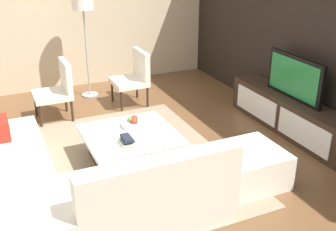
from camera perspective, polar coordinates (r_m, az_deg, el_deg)
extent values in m
plane|color=brown|center=(4.99, -5.71, -7.12)|extent=(14.00, 14.00, 0.00)
cube|color=black|center=(5.85, 20.01, 10.98)|extent=(6.40, 0.12, 2.80)
cube|color=beige|center=(7.53, -12.98, 14.36)|extent=(0.12, 5.20, 2.80)
cube|color=gray|center=(5.07, -6.08, -6.54)|extent=(3.05, 2.42, 0.01)
cube|color=#332319|center=(5.99, 16.41, 0.10)|extent=(2.19, 0.41, 0.50)
cube|color=white|center=(6.22, 11.96, 1.47)|extent=(0.93, 0.01, 0.35)
cube|color=white|center=(5.51, 18.03, -2.18)|extent=(0.93, 0.01, 0.35)
cube|color=black|center=(5.80, 17.02, 5.02)|extent=(1.03, 0.05, 0.58)
cube|color=#1E7238|center=(5.78, 16.80, 4.98)|extent=(0.93, 0.01, 0.49)
cube|color=silver|center=(4.53, -20.85, -9.01)|extent=(2.40, 0.85, 0.44)
cube|color=silver|center=(4.07, -2.78, -11.27)|extent=(0.85, 1.52, 0.44)
cube|color=silver|center=(3.58, -0.88, -8.70)|extent=(0.18, 1.52, 0.38)
cube|color=red|center=(5.02, -22.14, -1.65)|extent=(0.36, 0.20, 0.22)
cube|color=red|center=(4.06, 2.15, -7.13)|extent=(0.60, 0.44, 0.06)
cube|color=#332319|center=(5.02, -5.08, -4.74)|extent=(0.83, 0.85, 0.33)
cube|color=white|center=(4.93, -5.16, -2.80)|extent=(1.04, 1.07, 0.05)
cylinder|color=#332319|center=(6.56, -17.74, 1.47)|extent=(0.04, 0.04, 0.38)
cylinder|color=#332319|center=(6.15, -17.15, 0.06)|extent=(0.04, 0.04, 0.38)
cylinder|color=#332319|center=(6.62, -13.88, 2.11)|extent=(0.04, 0.04, 0.38)
cylinder|color=#332319|center=(6.21, -13.05, 0.76)|extent=(0.04, 0.04, 0.38)
cube|color=silver|center=(6.32, -15.64, 2.71)|extent=(0.52, 0.53, 0.08)
cube|color=silver|center=(6.26, -13.87, 5.31)|extent=(0.52, 0.08, 0.45)
cylinder|color=#A5A5AA|center=(7.26, -10.66, 2.83)|extent=(0.28, 0.28, 0.02)
cylinder|color=#A5A5AA|center=(7.04, -11.10, 8.37)|extent=(0.03, 0.03, 1.43)
cube|color=silver|center=(4.69, 11.05, -6.84)|extent=(0.70, 0.70, 0.40)
cylinder|color=silver|center=(5.09, -4.81, -1.16)|extent=(0.28, 0.28, 0.07)
sphere|color=#B23326|center=(5.03, -4.67, -0.83)|extent=(0.09, 0.09, 0.09)
sphere|color=#B23326|center=(5.10, -4.66, -0.44)|extent=(0.09, 0.09, 0.09)
sphere|color=#4C8C33|center=(5.08, -5.24, -0.64)|extent=(0.07, 0.07, 0.07)
cylinder|color=#332319|center=(6.88, -7.68, 3.43)|extent=(0.04, 0.04, 0.38)
cylinder|color=#332319|center=(6.45, -6.41, 2.11)|extent=(0.04, 0.04, 0.38)
cylinder|color=#332319|center=(7.01, -4.29, 3.96)|extent=(0.04, 0.04, 0.38)
cylinder|color=#332319|center=(6.59, -2.83, 2.70)|extent=(0.04, 0.04, 0.38)
cube|color=silver|center=(6.66, -5.37, 4.60)|extent=(0.56, 0.51, 0.08)
cube|color=silver|center=(6.65, -3.68, 7.03)|extent=(0.56, 0.08, 0.45)
cube|color=#CCB78C|center=(4.69, -5.66, -3.74)|extent=(0.20, 0.15, 0.03)
cube|color=#2D516B|center=(4.68, -5.60, -3.41)|extent=(0.14, 0.14, 0.03)
cube|color=#1E232D|center=(4.67, -5.68, -3.09)|extent=(0.21, 0.10, 0.03)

